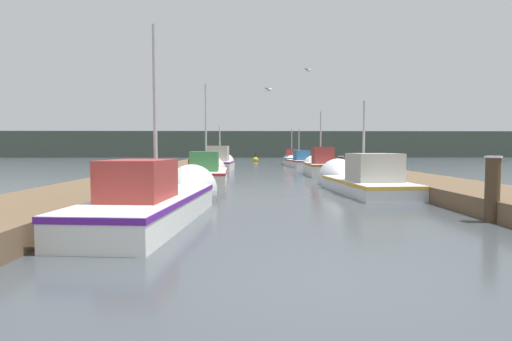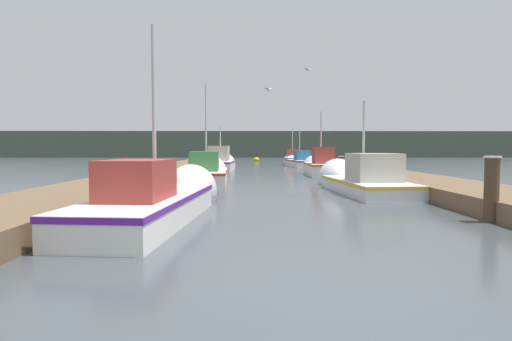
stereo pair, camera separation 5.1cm
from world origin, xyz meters
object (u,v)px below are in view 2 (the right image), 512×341
(mooring_piling_1, at_px, (492,189))
(fishing_boat_1, at_px, (359,180))
(fishing_boat_6, at_px, (292,159))
(mooring_piling_3, at_px, (328,162))
(seagull_1, at_px, (269,90))
(mooring_piling_2, at_px, (341,165))
(seagull_lead, at_px, (309,70))
(fishing_boat_3, at_px, (320,166))
(fishing_boat_5, at_px, (299,162))
(channel_buoy, at_px, (256,160))
(fishing_boat_0, at_px, (161,199))
(mooring_piling_0, at_px, (191,166))
(fishing_boat_2, at_px, (207,172))
(fishing_boat_4, at_px, (221,163))

(mooring_piling_1, bearing_deg, fishing_boat_1, 100.57)
(fishing_boat_6, relative_size, mooring_piling_3, 3.72)
(fishing_boat_1, height_order, mooring_piling_1, fishing_boat_1)
(fishing_boat_6, height_order, mooring_piling_1, fishing_boat_6)
(fishing_boat_6, distance_m, seagull_1, 19.67)
(mooring_piling_2, distance_m, seagull_lead, 5.71)
(fishing_boat_3, bearing_deg, fishing_boat_5, 91.74)
(channel_buoy, relative_size, seagull_1, 2.20)
(mooring_piling_2, relative_size, seagull_1, 2.06)
(fishing_boat_1, bearing_deg, fishing_boat_6, 85.50)
(fishing_boat_0, xyz_separation_m, mooring_piling_0, (-1.24, 13.29, 0.09))
(fishing_boat_3, distance_m, seagull_1, 6.91)
(fishing_boat_0, distance_m, seagull_1, 9.68)
(fishing_boat_0, xyz_separation_m, seagull_lead, (4.89, 10.98, 4.94))
(fishing_boat_2, xyz_separation_m, fishing_boat_3, (5.92, 4.25, 0.09))
(mooring_piling_3, relative_size, channel_buoy, 1.12)
(seagull_1, bearing_deg, channel_buoy, -144.77)
(fishing_boat_4, distance_m, mooring_piling_2, 8.67)
(fishing_boat_1, distance_m, fishing_boat_3, 8.55)
(fishing_boat_4, xyz_separation_m, mooring_piling_1, (6.86, -19.08, 0.17))
(mooring_piling_1, relative_size, channel_buoy, 1.19)
(fishing_boat_0, distance_m, channel_buoy, 35.45)
(fishing_boat_4, distance_m, mooring_piling_0, 5.15)
(fishing_boat_3, distance_m, fishing_boat_5, 9.92)
(fishing_boat_0, height_order, mooring_piling_0, fishing_boat_0)
(fishing_boat_3, height_order, mooring_piling_0, fishing_boat_3)
(mooring_piling_3, xyz_separation_m, seagull_1, (-4.09, -7.75, 3.37))
(fishing_boat_1, height_order, fishing_boat_2, fishing_boat_2)
(channel_buoy, bearing_deg, fishing_boat_1, -84.26)
(fishing_boat_0, xyz_separation_m, fishing_boat_1, (5.81, 5.02, -0.01))
(mooring_piling_2, bearing_deg, fishing_boat_6, 94.55)
(fishing_boat_0, distance_m, fishing_boat_2, 9.32)
(fishing_boat_1, bearing_deg, mooring_piling_3, 80.14)
(seagull_1, bearing_deg, mooring_piling_0, -104.43)
(fishing_boat_2, bearing_deg, fishing_boat_3, 33.52)
(mooring_piling_1, bearing_deg, fishing_boat_6, 91.98)
(fishing_boat_3, xyz_separation_m, fishing_boat_6, (-0.05, 14.05, -0.03))
(mooring_piling_3, height_order, seagull_lead, seagull_lead)
(fishing_boat_2, bearing_deg, mooring_piling_2, 26.79)
(mooring_piling_2, distance_m, mooring_piling_3, 3.08)
(fishing_boat_4, distance_m, fishing_boat_5, 7.91)
(fishing_boat_6, bearing_deg, fishing_boat_2, -103.79)
(seagull_lead, bearing_deg, mooring_piling_3, 20.97)
(fishing_boat_2, xyz_separation_m, seagull_1, (2.79, -0.80, 3.62))
(fishing_boat_3, xyz_separation_m, mooring_piling_1, (0.94, -14.36, 0.19))
(mooring_piling_1, distance_m, seagull_lead, 12.81)
(fishing_boat_6, relative_size, seagull_1, 9.20)
(fishing_boat_4, relative_size, mooring_piling_3, 3.97)
(channel_buoy, bearing_deg, mooring_piling_1, -83.48)
(fishing_boat_5, xyz_separation_m, channel_buoy, (-3.21, 11.85, -0.22))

